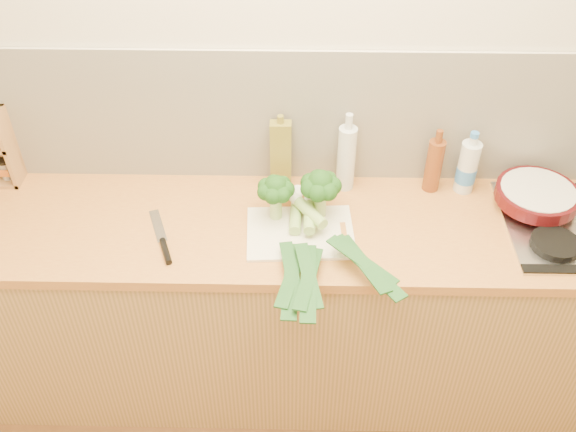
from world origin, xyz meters
name	(u,v)px	position (x,y,z in m)	size (l,w,h in m)	color
room_shell	(306,118)	(0.00, 1.49, 1.17)	(3.50, 3.50, 3.50)	beige
counter	(303,305)	(0.00, 1.20, 0.45)	(3.20, 0.62, 0.90)	#B5874B
chopping_board	(300,233)	(-0.02, 1.14, 0.91)	(0.38, 0.28, 0.01)	white
broccoli_left	(276,190)	(-0.11, 1.22, 1.04)	(0.13, 0.14, 0.18)	#A7C774
broccoli_right	(321,186)	(0.05, 1.24, 1.05)	(0.15, 0.15, 0.20)	#A7C774
leek_front	(294,234)	(-0.04, 1.10, 0.93)	(0.11, 0.65, 0.04)	white
leek_mid	(309,231)	(0.01, 1.10, 0.95)	(0.10, 0.68, 0.04)	white
leek_back	(323,224)	(0.06, 1.11, 0.97)	(0.43, 0.59, 0.04)	white
chefs_knife	(164,245)	(-0.50, 1.07, 0.91)	(0.13, 0.29, 0.02)	silver
skillet	(538,194)	(0.86, 1.30, 0.96)	(0.43, 0.30, 0.05)	#460B0E
oil_tin	(281,153)	(-0.09, 1.44, 1.04)	(0.08, 0.05, 0.31)	olive
glass_bottle	(346,157)	(0.15, 1.42, 1.04)	(0.07, 0.07, 0.33)	silver
amber_bottle	(434,165)	(0.49, 1.42, 1.01)	(0.06, 0.06, 0.27)	brown
water_bottle	(467,168)	(0.61, 1.41, 1.00)	(0.08, 0.08, 0.24)	silver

